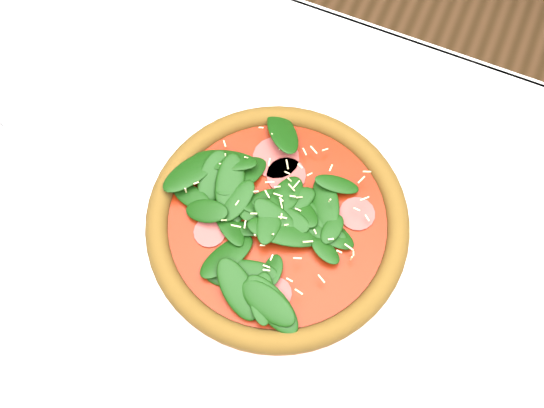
% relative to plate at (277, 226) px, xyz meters
% --- Properties ---
extents(ground, '(6.00, 6.00, 0.00)m').
position_rel_plate_xyz_m(ground, '(0.06, -0.06, -0.76)').
color(ground, brown).
rests_on(ground, ground).
extents(dining_table, '(1.21, 0.81, 0.75)m').
position_rel_plate_xyz_m(dining_table, '(0.06, -0.06, -0.11)').
color(dining_table, white).
rests_on(dining_table, ground).
extents(plate, '(0.36, 0.36, 0.02)m').
position_rel_plate_xyz_m(plate, '(0.00, 0.00, 0.00)').
color(plate, white).
rests_on(plate, dining_table).
extents(pizza, '(0.41, 0.41, 0.04)m').
position_rel_plate_xyz_m(pizza, '(0.00, -0.00, 0.02)').
color(pizza, '#9E5926').
rests_on(pizza, plate).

